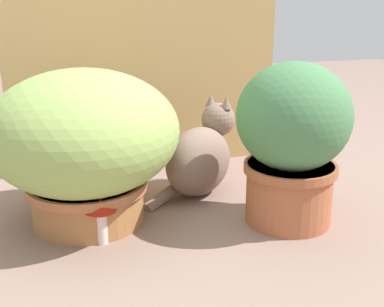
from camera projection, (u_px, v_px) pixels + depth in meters
The scene contains 6 objects.
ground_plane at pixel (164, 217), 1.44m from camera, with size 6.00×6.00×0.00m, color gray.
cardboard_backdrop at pixel (146, 61), 1.77m from camera, with size 0.98×0.03×0.78m, color tan.
grass_planter at pixel (84, 141), 1.34m from camera, with size 0.52×0.52×0.43m.
leafy_planter at pixel (292, 138), 1.34m from camera, with size 0.31×0.31×0.45m.
cat at pixel (201, 157), 1.58m from camera, with size 0.37×0.29×0.32m.
mushroom_ornament_red at pixel (101, 211), 1.26m from camera, with size 0.08×0.08×0.12m.
Camera 1 is at (-0.31, -1.28, 0.61)m, focal length 46.31 mm.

